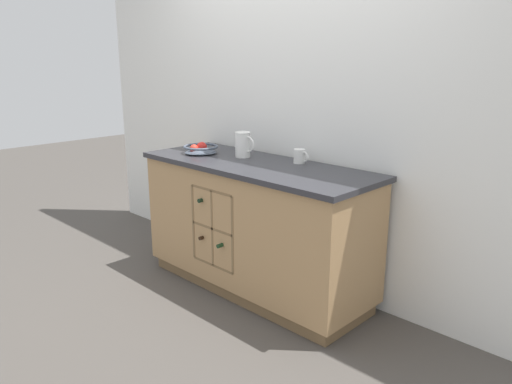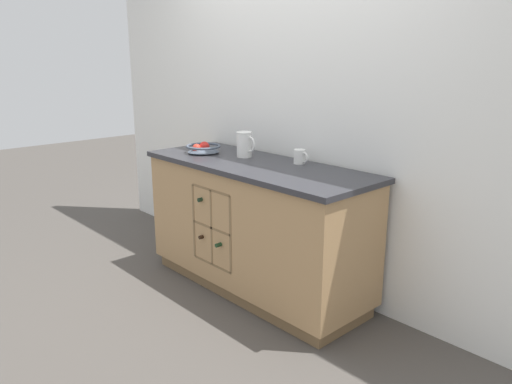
# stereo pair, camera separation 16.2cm
# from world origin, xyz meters

# --- Properties ---
(ground_plane) EXTENTS (14.00, 14.00, 0.00)m
(ground_plane) POSITION_xyz_m (0.00, 0.00, 0.00)
(ground_plane) COLOR #4C4742
(back_wall) EXTENTS (4.40, 0.06, 2.55)m
(back_wall) POSITION_xyz_m (0.00, 0.37, 1.27)
(back_wall) COLOR white
(back_wall) RESTS_ON ground_plane
(kitchen_island) EXTENTS (1.72, 0.65, 0.91)m
(kitchen_island) POSITION_xyz_m (-0.00, -0.00, 0.46)
(kitchen_island) COLOR brown
(kitchen_island) RESTS_ON ground_plane
(fruit_bowl) EXTENTS (0.25, 0.25, 0.08)m
(fruit_bowl) POSITION_xyz_m (-0.52, -0.04, 0.95)
(fruit_bowl) COLOR #4C5666
(fruit_bowl) RESTS_ON kitchen_island
(white_pitcher) EXTENTS (0.17, 0.11, 0.18)m
(white_pitcher) POSITION_xyz_m (-0.21, 0.08, 1.00)
(white_pitcher) COLOR white
(white_pitcher) RESTS_ON kitchen_island
(ceramic_mug) EXTENTS (0.11, 0.08, 0.09)m
(ceramic_mug) POSITION_xyz_m (0.21, 0.20, 0.96)
(ceramic_mug) COLOR white
(ceramic_mug) RESTS_ON kitchen_island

